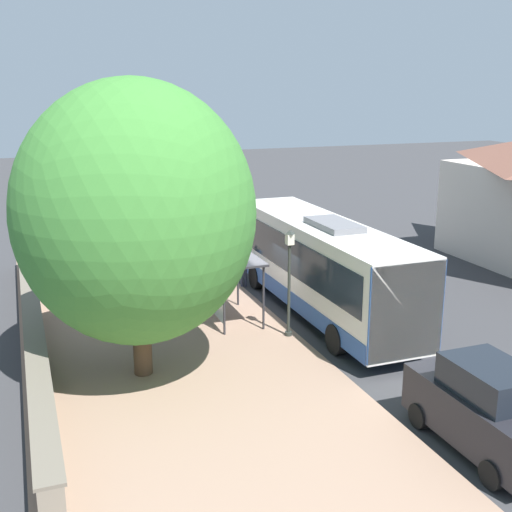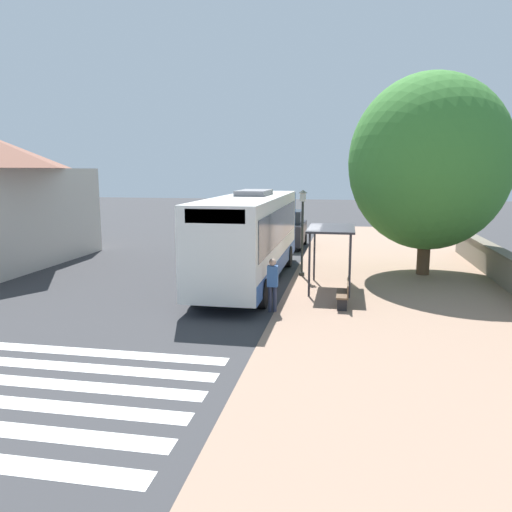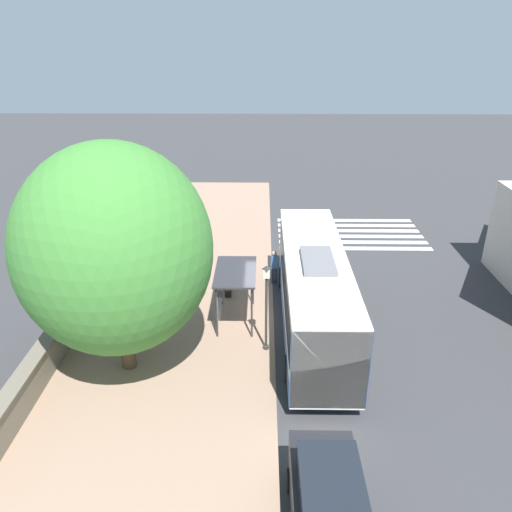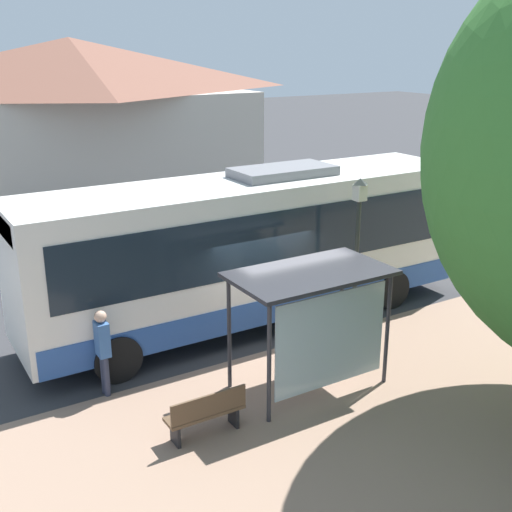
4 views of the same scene
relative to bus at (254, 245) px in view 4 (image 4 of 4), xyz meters
The scene contains 8 objects.
ground_plane 2.57m from the bus, 162.69° to the left, with size 120.00×120.00×0.00m, color #353538.
sidewalk_plaza 6.44m from the bus, behind, with size 9.00×44.00×0.02m.
background_building 13.48m from the bus, ahead, with size 7.37×14.09×6.74m.
bus is the anchor object (origin of this frame).
bus_shelter 3.52m from the bus, 168.06° to the left, with size 1.74×3.05×2.41m.
pedestrian 4.64m from the bus, 109.94° to the left, with size 0.34×0.23×1.76m.
bench 5.24m from the bus, 139.57° to the left, with size 0.40×1.41×0.88m.
street_lamp_near 2.50m from the bus, 142.80° to the right, with size 0.28×0.28×3.73m.
Camera 4 is at (-10.84, 7.01, 6.48)m, focal length 45.00 mm.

